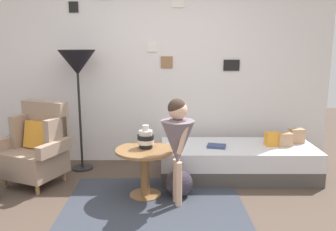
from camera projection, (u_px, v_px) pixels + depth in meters
ground_plane at (153, 227)px, 3.22m from camera, size 12.00×12.00×0.00m
gallery_wall at (156, 69)px, 4.87m from camera, size 4.80×0.12×2.60m
rug at (154, 201)px, 3.74m from camera, size 1.85×1.28×0.01m
armchair at (38, 147)px, 4.19m from camera, size 0.89×0.80×0.97m
daybed at (237, 161)px, 4.43m from camera, size 1.91×0.83×0.40m
pillow_head at (296, 136)px, 4.50m from camera, size 0.18×0.13×0.18m
pillow_mid at (285, 140)px, 4.36m from camera, size 0.18×0.13×0.17m
pillow_back at (272, 139)px, 4.38m from camera, size 0.18×0.14×0.17m
side_table at (145, 162)px, 3.81m from camera, size 0.63×0.63×0.54m
vase_striped at (146, 139)px, 3.81m from camera, size 0.18×0.18×0.25m
floor_lamp at (77, 66)px, 4.46m from camera, size 0.47×0.47×1.57m
person_child at (178, 138)px, 3.54m from camera, size 0.34×0.34×1.12m
book_on_daybed at (216, 146)px, 4.32m from camera, size 0.25×0.21×0.03m
demijohn_near at (179, 183)px, 3.85m from camera, size 0.30×0.30×0.39m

